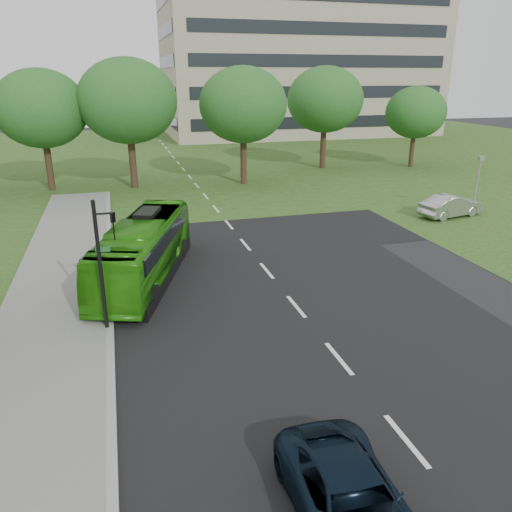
# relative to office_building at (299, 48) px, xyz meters

# --- Properties ---
(ground) EXTENTS (160.00, 160.00, 0.00)m
(ground) POSITION_rel_office_building_xyz_m (-21.96, -61.96, -12.50)
(ground) COLOR black
(ground) RESTS_ON ground
(street_surfaces) EXTENTS (120.00, 120.00, 0.15)m
(street_surfaces) POSITION_rel_office_building_xyz_m (-22.34, -39.21, -12.47)
(street_surfaces) COLOR black
(street_surfaces) RESTS_ON ground
(office_building) EXTENTS (40.10, 20.10, 25.00)m
(office_building) POSITION_rel_office_building_xyz_m (0.00, 0.00, 0.00)
(office_building) COLOR tan
(office_building) RESTS_ON ground
(tree_park_a) EXTENTS (6.94, 6.94, 9.22)m
(tree_park_a) POSITION_rel_office_building_xyz_m (-33.36, -34.44, -6.24)
(tree_park_a) COLOR black
(tree_park_a) RESTS_ON ground
(tree_park_b) EXTENTS (7.65, 7.65, 10.02)m
(tree_park_b) POSITION_rel_office_building_xyz_m (-26.96, -35.24, -5.74)
(tree_park_b) COLOR black
(tree_park_b) RESTS_ON ground
(tree_park_c) EXTENTS (7.10, 7.10, 9.43)m
(tree_park_c) POSITION_rel_office_building_xyz_m (-17.99, -36.18, -6.10)
(tree_park_c) COLOR black
(tree_park_c) RESTS_ON ground
(tree_park_d) EXTENTS (7.23, 7.23, 9.56)m
(tree_park_d) POSITION_rel_office_building_xyz_m (-8.56, -30.80, -6.03)
(tree_park_d) COLOR black
(tree_park_d) RESTS_ON ground
(tree_park_e) EXTENTS (5.80, 5.80, 7.74)m
(tree_park_e) POSITION_rel_office_building_xyz_m (0.23, -32.63, -7.24)
(tree_park_e) COLOR black
(tree_park_e) RESTS_ON ground
(bus) EXTENTS (5.29, 9.89, 2.70)m
(bus) POSITION_rel_office_building_xyz_m (-27.46, -55.26, -11.15)
(bus) COLOR #2D9112
(bus) RESTS_ON ground
(sedan) EXTENTS (4.58, 2.37, 1.44)m
(sedan) POSITION_rel_office_building_xyz_m (-7.74, -50.00, -11.78)
(sedan) COLOR #A9A9AE
(sedan) RESTS_ON ground
(suv) EXTENTS (2.31, 4.72, 1.29)m
(suv) POSITION_rel_office_building_xyz_m (-24.46, -69.96, -11.85)
(suv) COLOR black
(suv) RESTS_ON ground
(traffic_light) EXTENTS (0.78, 0.24, 4.80)m
(traffic_light) POSITION_rel_office_building_xyz_m (-29.01, -59.96, -9.68)
(traffic_light) COLOR black
(traffic_light) RESTS_ON ground
(camera_pole) EXTENTS (0.38, 0.35, 3.83)m
(camera_pole) POSITION_rel_office_building_xyz_m (-5.96, -49.96, -10.03)
(camera_pole) COLOR gray
(camera_pole) RESTS_ON ground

